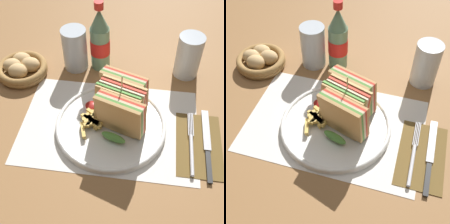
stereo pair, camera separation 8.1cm
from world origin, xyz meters
The scene contains 13 objects.
ground_plane centered at (0.00, 0.00, 0.00)m, with size 4.00×4.00×0.00m, color olive.
placemat centered at (-0.02, -0.02, 0.00)m, with size 0.46×0.31×0.00m.
plate_main centered at (-0.01, -0.02, 0.01)m, with size 0.29×0.29×0.02m.
club_sandwich centered at (0.01, -0.01, 0.08)m, with size 0.14×0.19×0.16m.
fries_pile centered at (-0.06, -0.03, 0.03)m, with size 0.09×0.11×0.02m.
ketchup_blob centered at (-0.07, 0.02, 0.03)m, with size 0.04×0.03×0.01m.
napkin centered at (0.21, -0.05, 0.00)m, with size 0.11×0.20×0.00m.
fork centered at (0.19, -0.07, 0.01)m, with size 0.01×0.19×0.01m.
knife centered at (0.23, -0.05, 0.01)m, with size 0.02×0.22×0.00m.
coke_bottle_near centered at (-0.08, 0.22, 0.09)m, with size 0.06×0.06×0.22m.
glass_near centered at (0.18, 0.22, 0.07)m, with size 0.07×0.07×0.13m.
glass_far centered at (-0.16, 0.21, 0.06)m, with size 0.07×0.07×0.13m.
bread_basket centered at (-0.31, 0.15, 0.02)m, with size 0.15×0.15×0.06m.
Camera 1 is at (0.06, -0.53, 0.65)m, focal length 50.00 mm.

